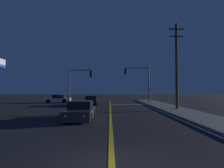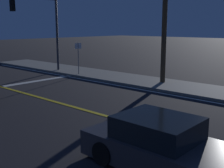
{
  "view_description": "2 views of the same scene",
  "coord_description": "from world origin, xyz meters",
  "px_view_note": "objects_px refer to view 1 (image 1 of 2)",
  "views": [
    {
      "loc": [
        -0.06,
        -5.09,
        2.19
      ],
      "look_at": [
        0.22,
        17.84,
        2.88
      ],
      "focal_mm": 29.7,
      "sensor_mm": 36.0,
      "label": 1
    },
    {
      "loc": [
        -8.27,
        5.08,
        3.6
      ],
      "look_at": [
        0.07,
        12.61,
        1.36
      ],
      "focal_mm": 46.64,
      "sensor_mm": 36.0,
      "label": 2
    }
  ],
  "objects_px": {
    "car_far_approaching_white": "(58,99)",
    "street_sign_corner": "(151,93)",
    "car_side_waiting_black": "(91,101)",
    "utility_pole_right": "(177,65)",
    "traffic_signal_far_left": "(78,80)",
    "traffic_signal_near_right": "(140,78)",
    "car_lead_oncoming_charcoal": "(80,111)"
  },
  "relations": [
    {
      "from": "street_sign_corner",
      "to": "utility_pole_right",
      "type": "bearing_deg",
      "value": -77.51
    },
    {
      "from": "car_side_waiting_black",
      "to": "utility_pole_right",
      "type": "relative_size",
      "value": 0.48
    },
    {
      "from": "traffic_signal_near_right",
      "to": "utility_pole_right",
      "type": "height_order",
      "value": "utility_pole_right"
    },
    {
      "from": "traffic_signal_near_right",
      "to": "traffic_signal_far_left",
      "type": "bearing_deg",
      "value": 8.33
    },
    {
      "from": "utility_pole_right",
      "to": "street_sign_corner",
      "type": "xyz_separation_m",
      "value": [
        -1.4,
        6.32,
        -3.21
      ]
    },
    {
      "from": "street_sign_corner",
      "to": "car_far_approaching_white",
      "type": "bearing_deg",
      "value": 161.74
    },
    {
      "from": "traffic_signal_near_right",
      "to": "street_sign_corner",
      "type": "relative_size",
      "value": 2.45
    },
    {
      "from": "car_side_waiting_black",
      "to": "street_sign_corner",
      "type": "distance_m",
      "value": 8.5
    },
    {
      "from": "utility_pole_right",
      "to": "street_sign_corner",
      "type": "relative_size",
      "value": 3.82
    },
    {
      "from": "traffic_signal_near_right",
      "to": "utility_pole_right",
      "type": "xyz_separation_m",
      "value": [
        2.46,
        -9.12,
        0.86
      ]
    },
    {
      "from": "car_lead_oncoming_charcoal",
      "to": "car_far_approaching_white",
      "type": "relative_size",
      "value": 1.04
    },
    {
      "from": "car_far_approaching_white",
      "to": "traffic_signal_near_right",
      "type": "bearing_deg",
      "value": -99.47
    },
    {
      "from": "car_far_approaching_white",
      "to": "street_sign_corner",
      "type": "distance_m",
      "value": 15.28
    },
    {
      "from": "car_side_waiting_black",
      "to": "car_far_approaching_white",
      "type": "distance_m",
      "value": 7.8
    },
    {
      "from": "traffic_signal_near_right",
      "to": "utility_pole_right",
      "type": "relative_size",
      "value": 0.64
    },
    {
      "from": "traffic_signal_far_left",
      "to": "utility_pole_right",
      "type": "bearing_deg",
      "value": -32.71
    },
    {
      "from": "car_side_waiting_black",
      "to": "car_lead_oncoming_charcoal",
      "type": "xyz_separation_m",
      "value": [
        0.41,
        -12.15,
        0.0
      ]
    },
    {
      "from": "car_side_waiting_black",
      "to": "traffic_signal_far_left",
      "type": "relative_size",
      "value": 0.81
    },
    {
      "from": "car_lead_oncoming_charcoal",
      "to": "utility_pole_right",
      "type": "relative_size",
      "value": 0.47
    },
    {
      "from": "utility_pole_right",
      "to": "traffic_signal_far_left",
      "type": "bearing_deg",
      "value": 147.29
    },
    {
      "from": "car_lead_oncoming_charcoal",
      "to": "car_far_approaching_white",
      "type": "distance_m",
      "value": 18.27
    },
    {
      "from": "car_side_waiting_black",
      "to": "utility_pole_right",
      "type": "distance_m",
      "value": 12.36
    },
    {
      "from": "car_lead_oncoming_charcoal",
      "to": "traffic_signal_far_left",
      "type": "height_order",
      "value": "traffic_signal_far_left"
    },
    {
      "from": "car_side_waiting_black",
      "to": "utility_pole_right",
      "type": "bearing_deg",
      "value": 147.21
    },
    {
      "from": "traffic_signal_near_right",
      "to": "traffic_signal_far_left",
      "type": "height_order",
      "value": "traffic_signal_near_right"
    },
    {
      "from": "car_side_waiting_black",
      "to": "car_far_approaching_white",
      "type": "height_order",
      "value": "same"
    },
    {
      "from": "car_far_approaching_white",
      "to": "traffic_signal_near_right",
      "type": "distance_m",
      "value": 13.98
    },
    {
      "from": "car_side_waiting_black",
      "to": "utility_pole_right",
      "type": "xyz_separation_m",
      "value": [
        9.83,
        -6.16,
        4.28
      ]
    },
    {
      "from": "car_far_approaching_white",
      "to": "car_side_waiting_black",
      "type": "bearing_deg",
      "value": -130.36
    },
    {
      "from": "car_far_approaching_white",
      "to": "traffic_signal_far_left",
      "type": "distance_m",
      "value": 5.96
    },
    {
      "from": "car_side_waiting_black",
      "to": "traffic_signal_far_left",
      "type": "xyz_separation_m",
      "value": [
        -2.19,
        1.56,
        3.05
      ]
    },
    {
      "from": "street_sign_corner",
      "to": "traffic_signal_far_left",
      "type": "bearing_deg",
      "value": 172.49
    }
  ]
}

